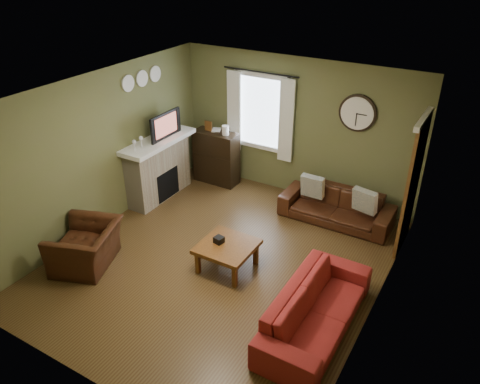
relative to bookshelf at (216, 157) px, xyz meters
The scene contains 31 objects.
floor 2.73m from the bookshelf, 55.77° to the right, with size 4.60×5.20×0.00m, color #49341A.
ceiling 3.39m from the bookshelf, 55.77° to the right, with size 4.60×5.20×0.00m, color white.
wall_left 2.48m from the bookshelf, 109.64° to the right, with size 0.00×5.20×2.60m, color brown.
wall_right 4.47m from the bookshelf, 30.21° to the right, with size 0.00×5.20×2.60m, color brown.
wall_back 1.74m from the bookshelf, 14.21° to the left, with size 4.60×0.00×2.60m, color brown.
wall_front 5.11m from the bookshelf, 72.61° to the right, with size 4.60×0.00×2.60m, color brown.
fireplace 1.22m from the bookshelf, 118.98° to the right, with size 0.40×1.40×1.10m, color tan.
firebox 1.16m from the bookshelf, 110.60° to the right, with size 0.04×0.60×0.55m, color black.
mantel 1.35m from the bookshelf, 117.73° to the right, with size 0.58×1.60×0.08m, color white.
tv 1.35m from the bookshelf, 120.53° to the right, with size 0.60×0.08×0.35m, color black.
tv_screen 1.35m from the bookshelf, 116.68° to the right, with size 0.02×0.62×0.36m, color #994C3F.
medallion_left 2.36m from the bookshelf, 118.55° to the right, with size 0.28×0.28×0.03m, color white.
medallion_mid 2.17m from the bookshelf, 125.84° to the right, with size 0.28×0.28×0.03m, color white.
medallion_right 2.02m from the bookshelf, 137.06° to the right, with size 0.28×0.28×0.03m, color white.
window_pane 1.32m from the bookshelf, 24.12° to the left, with size 1.00×0.02×1.30m, color silver, non-canonical shape.
curtain_rod 1.94m from the bookshelf, 17.96° to the left, with size 0.03×0.03×1.50m, color black.
curtain_left 0.99m from the bookshelf, 45.38° to the left, with size 0.28×0.04×1.55m, color silver.
curtain_right 1.66m from the bookshelf, 10.92° to the left, with size 0.28×0.04×1.55m, color silver.
wall_clock 2.92m from the bookshelf, ahead, with size 0.64×0.06×0.64m, color white, non-canonical shape.
door 3.83m from the bookshelf, ahead, with size 0.05×0.90×2.10m, color brown.
bookshelf is the anchor object (origin of this frame).
book 0.45m from the bookshelf, 154.27° to the left, with size 0.17×0.23×0.02m, color #583212.
sofa_brown 2.62m from the bookshelf, ahead, with size 1.92×0.75×0.56m, color #33180C.
pillow_left 2.15m from the bookshelf, ahead, with size 0.41×0.12×0.41m, color gray.
pillow_right 3.09m from the bookshelf, ahead, with size 0.41×0.12×0.41m, color gray.
sofa_red 4.31m from the bookshelf, 40.36° to the right, with size 2.06×0.81×0.60m, color maroon.
armchair 3.30m from the bookshelf, 93.31° to the right, with size 0.99×0.87×0.64m, color #33180C.
coffee_table 2.87m from the bookshelf, 54.01° to the right, with size 0.79×0.79×0.42m, color #583212, non-canonical shape.
tissue_box 2.79m from the bookshelf, 56.37° to the right, with size 0.13×0.13×0.10m, color black.
wine_glass_a 1.91m from the bookshelf, 107.93° to the right, with size 0.07×0.07×0.20m, color white, non-canonical shape.
wine_glass_b 1.76m from the bookshelf, 109.85° to the right, with size 0.07×0.07×0.21m, color white, non-canonical shape.
Camera 1 is at (3.17, -4.85, 4.39)m, focal length 35.00 mm.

